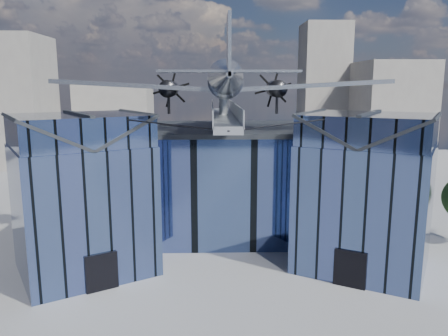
{
  "coord_description": "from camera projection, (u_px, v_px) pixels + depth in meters",
  "views": [
    {
      "loc": [
        -1.0,
        -32.41,
        13.72
      ],
      "look_at": [
        0.0,
        2.0,
        7.2
      ],
      "focal_mm": 35.0,
      "sensor_mm": 36.0,
      "label": 1
    }
  ],
  "objects": [
    {
      "name": "ground_plane",
      "position": [
        225.0,
        262.0,
        34.41
      ],
      "size": [
        120.0,
        120.0,
        0.0
      ],
      "primitive_type": "plane",
      "color": "gray"
    },
    {
      "name": "bg_towers",
      "position": [
        224.0,
        106.0,
        82.18
      ],
      "size": [
        77.0,
        24.5,
        26.0
      ],
      "color": "gray",
      "rests_on": "ground"
    },
    {
      "name": "museum",
      "position": [
        223.0,
        178.0,
        39.1
      ],
      "size": [
        32.88,
        24.5,
        17.6
      ],
      "color": "#45588D",
      "rests_on": "ground"
    }
  ]
}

